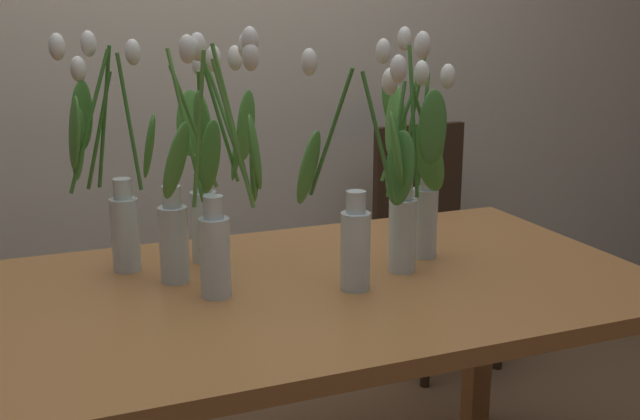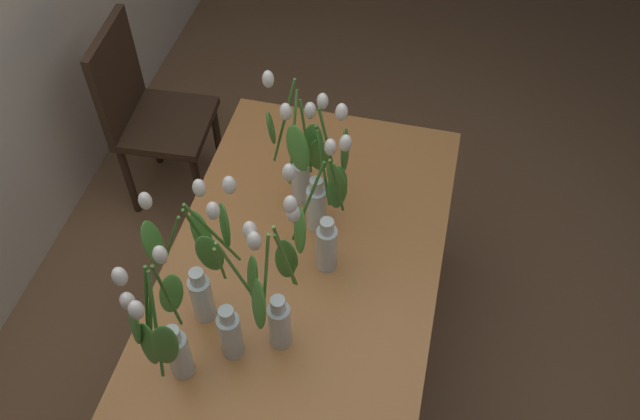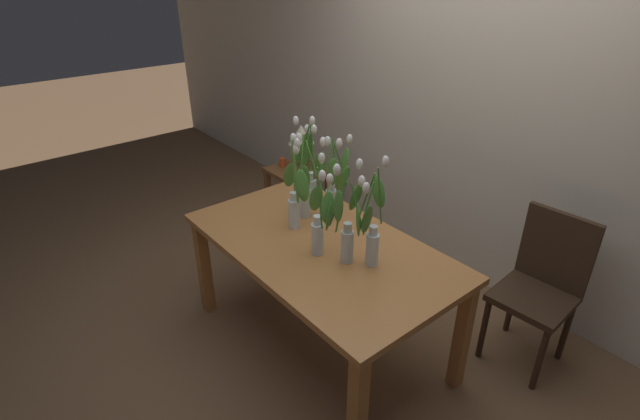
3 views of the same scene
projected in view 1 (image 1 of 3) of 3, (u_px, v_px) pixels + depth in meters
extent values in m
cube|color=beige|center=(182.00, 15.00, 2.84)|extent=(9.00, 0.10, 2.70)
cube|color=#B7753D|center=(314.00, 290.00, 1.76)|extent=(1.60, 0.90, 0.04)
cube|color=#B7753D|center=(480.00, 327.00, 2.47)|extent=(0.07, 0.07, 0.70)
cylinder|color=silver|center=(174.00, 245.00, 1.74)|extent=(0.07, 0.07, 0.18)
cylinder|color=silver|center=(172.00, 197.00, 1.71)|extent=(0.04, 0.04, 0.05)
cylinder|color=silver|center=(175.00, 257.00, 1.74)|extent=(0.06, 0.06, 0.11)
cylinder|color=#56933D|center=(186.00, 126.00, 1.64)|extent=(0.06, 0.08, 0.34)
ellipsoid|color=white|center=(198.00, 47.00, 1.57)|extent=(0.04, 0.04, 0.06)
ellipsoid|color=#4C8E38|center=(210.00, 157.00, 1.66)|extent=(0.09, 0.07, 0.17)
cylinder|color=#56933D|center=(194.00, 128.00, 1.71)|extent=(0.11, 0.05, 0.29)
ellipsoid|color=white|center=(214.00, 59.00, 1.71)|extent=(0.04, 0.04, 0.06)
ellipsoid|color=#4C8E38|center=(203.00, 127.00, 1.76)|extent=(0.05, 0.09, 0.18)
cylinder|color=silver|center=(215.00, 258.00, 1.64)|extent=(0.07, 0.07, 0.18)
cylinder|color=silver|center=(213.00, 207.00, 1.61)|extent=(0.04, 0.04, 0.05)
cylinder|color=silver|center=(216.00, 271.00, 1.65)|extent=(0.06, 0.06, 0.11)
cylinder|color=#56933D|center=(199.00, 131.00, 1.58)|extent=(0.04, 0.04, 0.34)
ellipsoid|color=white|center=(187.00, 49.00, 1.55)|extent=(0.04, 0.04, 0.06)
ellipsoid|color=#4C8E38|center=(176.00, 160.00, 1.59)|extent=(0.11, 0.07, 0.18)
cylinder|color=#56933D|center=(234.00, 135.00, 1.57)|extent=(0.08, 0.04, 0.32)
ellipsoid|color=white|center=(251.00, 56.00, 1.53)|extent=(0.04, 0.04, 0.06)
ellipsoid|color=#4C8E38|center=(255.00, 153.00, 1.61)|extent=(0.07, 0.08, 0.18)
cylinder|color=#56933D|center=(233.00, 127.00, 1.57)|extent=(0.08, 0.03, 0.35)
ellipsoid|color=white|center=(250.00, 41.00, 1.53)|extent=(0.04, 0.04, 0.06)
ellipsoid|color=#4C8E38|center=(254.00, 165.00, 1.63)|extent=(0.05, 0.09, 0.18)
cylinder|color=silver|center=(204.00, 227.00, 1.89)|extent=(0.07, 0.07, 0.18)
cylinder|color=silver|center=(203.00, 182.00, 1.86)|extent=(0.04, 0.04, 0.05)
cylinder|color=silver|center=(205.00, 238.00, 1.89)|extent=(0.06, 0.06, 0.11)
cylinder|color=#478433|center=(201.00, 123.00, 1.88)|extent=(0.03, 0.11, 0.27)
ellipsoid|color=white|center=(199.00, 64.00, 1.90)|extent=(0.04, 0.04, 0.06)
ellipsoid|color=#4C8E38|center=(190.00, 123.00, 1.92)|extent=(0.09, 0.06, 0.17)
cylinder|color=#478433|center=(225.00, 118.00, 1.78)|extent=(0.09, 0.10, 0.32)
ellipsoid|color=white|center=(246.00, 46.00, 1.71)|extent=(0.04, 0.04, 0.06)
ellipsoid|color=#4C8E38|center=(246.00, 125.00, 1.79)|extent=(0.08, 0.06, 0.18)
cylinder|color=#478433|center=(220.00, 122.00, 1.83)|extent=(0.08, 0.03, 0.30)
ellipsoid|color=white|center=(235.00, 58.00, 1.79)|extent=(0.04, 0.04, 0.06)
ellipsoid|color=#4C8E38|center=(238.00, 147.00, 1.88)|extent=(0.07, 0.11, 0.18)
cylinder|color=silver|center=(355.00, 251.00, 1.69)|extent=(0.07, 0.07, 0.18)
cylinder|color=silver|center=(356.00, 202.00, 1.66)|extent=(0.04, 0.04, 0.05)
cylinder|color=silver|center=(355.00, 264.00, 1.70)|extent=(0.06, 0.06, 0.11)
cylinder|color=#3D752D|center=(379.00, 138.00, 1.62)|extent=(0.08, 0.04, 0.29)
ellipsoid|color=white|center=(398.00, 69.00, 1.58)|extent=(0.04, 0.04, 0.06)
ellipsoid|color=#4C8E38|center=(396.00, 149.00, 1.66)|extent=(0.06, 0.10, 0.18)
cylinder|color=#3D752D|center=(331.00, 133.00, 1.65)|extent=(0.08, 0.09, 0.29)
ellipsoid|color=white|center=(309.00, 62.00, 1.64)|extent=(0.04, 0.04, 0.06)
ellipsoid|color=#4C8E38|center=(309.00, 167.00, 1.67)|extent=(0.11, 0.06, 0.18)
cylinder|color=silver|center=(424.00, 223.00, 1.92)|extent=(0.07, 0.07, 0.18)
cylinder|color=silver|center=(426.00, 179.00, 1.89)|extent=(0.04, 0.04, 0.05)
cylinder|color=silver|center=(424.00, 234.00, 1.93)|extent=(0.06, 0.06, 0.11)
cylinder|color=#478433|center=(404.00, 118.00, 1.83)|extent=(0.12, 0.01, 0.31)
ellipsoid|color=white|center=(383.00, 51.00, 1.77)|extent=(0.04, 0.04, 0.06)
ellipsoid|color=#4C8E38|center=(393.00, 119.00, 1.79)|extent=(0.05, 0.11, 0.18)
cylinder|color=#478433|center=(414.00, 110.00, 1.88)|extent=(0.03, 0.08, 0.34)
ellipsoid|color=white|center=(405.00, 39.00, 1.87)|extent=(0.04, 0.04, 0.06)
ellipsoid|color=#4C8E38|center=(394.00, 108.00, 1.90)|extent=(0.12, 0.04, 0.18)
cylinder|color=#478433|center=(423.00, 129.00, 1.82)|extent=(0.05, 0.05, 0.27)
ellipsoid|color=white|center=(422.00, 73.00, 1.76)|extent=(0.04, 0.04, 0.06)
ellipsoid|color=#4C8E38|center=(429.00, 158.00, 1.79)|extent=(0.10, 0.08, 0.18)
cylinder|color=silver|center=(402.00, 236.00, 1.81)|extent=(0.07, 0.07, 0.18)
cylinder|color=silver|center=(404.00, 189.00, 1.78)|extent=(0.04, 0.04, 0.05)
cylinder|color=silver|center=(402.00, 247.00, 1.82)|extent=(0.06, 0.06, 0.11)
cylinder|color=#3D752D|center=(413.00, 122.00, 1.70)|extent=(0.01, 0.08, 0.34)
ellipsoid|color=white|center=(422.00, 45.00, 1.62)|extent=(0.04, 0.04, 0.06)
ellipsoid|color=#427F33|center=(433.00, 127.00, 1.67)|extent=(0.08, 0.03, 0.17)
cylinder|color=#3D752D|center=(427.00, 134.00, 1.77)|extent=(0.11, 0.02, 0.25)
ellipsoid|color=white|center=(447.00, 76.00, 1.76)|extent=(0.04, 0.04, 0.06)
ellipsoid|color=#427F33|center=(434.00, 152.00, 1.83)|extent=(0.05, 0.07, 0.17)
cylinder|color=#3D752D|center=(396.00, 139.00, 1.70)|extent=(0.07, 0.06, 0.26)
ellipsoid|color=white|center=(390.00, 81.00, 1.63)|extent=(0.04, 0.04, 0.06)
ellipsoid|color=#427F33|center=(400.00, 168.00, 1.67)|extent=(0.08, 0.08, 0.17)
cylinder|color=silver|center=(125.00, 235.00, 1.81)|extent=(0.07, 0.07, 0.18)
cylinder|color=silver|center=(122.00, 189.00, 1.79)|extent=(0.04, 0.04, 0.05)
cylinder|color=silver|center=(126.00, 247.00, 1.82)|extent=(0.06, 0.06, 0.11)
cylinder|color=#3D752D|center=(99.00, 131.00, 1.75)|extent=(0.07, 0.04, 0.28)
ellipsoid|color=white|center=(78.00, 69.00, 1.72)|extent=(0.04, 0.04, 0.06)
ellipsoid|color=#4C8E38|center=(78.00, 145.00, 1.73)|extent=(0.06, 0.08, 0.17)
cylinder|color=#3D752D|center=(89.00, 122.00, 1.71)|extent=(0.12, 0.03, 0.33)
ellipsoid|color=white|center=(57.00, 47.00, 1.64)|extent=(0.04, 0.04, 0.06)
ellipsoid|color=#4C8E38|center=(74.00, 133.00, 1.67)|extent=(0.05, 0.09, 0.18)
cylinder|color=#3D752D|center=(129.00, 123.00, 1.75)|extent=(0.04, 0.02, 0.32)
ellipsoid|color=white|center=(133.00, 52.00, 1.71)|extent=(0.04, 0.04, 0.06)
ellipsoid|color=#4C8E38|center=(149.00, 147.00, 1.80)|extent=(0.06, 0.12, 0.18)
cylinder|color=#3D752D|center=(104.00, 118.00, 1.76)|extent=(0.05, 0.05, 0.34)
ellipsoid|color=white|center=(88.00, 44.00, 1.73)|extent=(0.04, 0.04, 0.06)
ellipsoid|color=#4C8E38|center=(82.00, 116.00, 1.75)|extent=(0.07, 0.08, 0.18)
cube|color=#382619|center=(441.00, 253.00, 2.91)|extent=(0.42, 0.42, 0.04)
cylinder|color=#382619|center=(500.00, 317.00, 2.89)|extent=(0.04, 0.04, 0.43)
cylinder|color=#382619|center=(427.00, 333.00, 2.75)|extent=(0.04, 0.04, 0.43)
cylinder|color=#382619|center=(450.00, 289.00, 3.19)|extent=(0.04, 0.04, 0.43)
cylinder|color=#382619|center=(380.00, 302.00, 3.05)|extent=(0.04, 0.04, 0.43)
cube|color=#382619|center=(418.00, 182.00, 3.00)|extent=(0.40, 0.06, 0.46)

